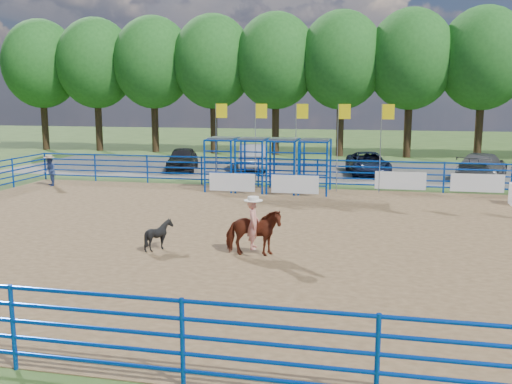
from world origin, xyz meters
TOP-DOWN VIEW (x-y plane):
  - ground at (0.00, 0.00)m, footprint 120.00×120.00m
  - arena_dirt at (0.00, 0.00)m, footprint 30.00×20.00m
  - gravel_strip at (0.00, 17.00)m, footprint 40.00×10.00m
  - horse_and_rider at (-0.53, -2.40)m, footprint 1.71×0.94m
  - calf at (-3.44, -2.36)m, footprint 0.99×0.93m
  - spectator_cowboy at (-13.44, 7.93)m, footprint 0.88×0.92m
  - car_a at (-8.92, 15.31)m, footprint 2.55×4.45m
  - car_b at (-4.68, 16.56)m, footprint 2.68×5.16m
  - car_c at (2.35, 15.87)m, footprint 2.96×4.99m
  - car_d at (8.57, 15.27)m, footprint 3.65×5.45m
  - perimeter_fence at (0.00, 0.00)m, footprint 30.10×20.10m
  - chute_assembly at (-1.90, 8.84)m, footprint 19.32×2.41m
  - treeline at (0.00, 26.00)m, footprint 56.40×6.40m

SIDE VIEW (x-z plane):
  - ground at x=0.00m, z-range 0.00..0.00m
  - gravel_strip at x=0.00m, z-range 0.00..0.01m
  - arena_dirt at x=0.00m, z-range 0.00..0.02m
  - calf at x=-3.44m, z-range 0.02..0.93m
  - car_c at x=2.35m, z-range 0.01..1.31m
  - car_a at x=-8.92m, z-range 0.01..1.43m
  - car_d at x=8.57m, z-range 0.01..1.48m
  - perimeter_fence at x=0.00m, z-range 0.00..1.50m
  - spectator_cowboy at x=-13.44m, z-range 0.03..1.59m
  - car_b at x=-4.68m, z-range 0.01..1.63m
  - horse_and_rider at x=-0.53m, z-range -0.36..2.09m
  - chute_assembly at x=-1.90m, z-range -0.84..3.36m
  - treeline at x=0.00m, z-range 1.91..13.15m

